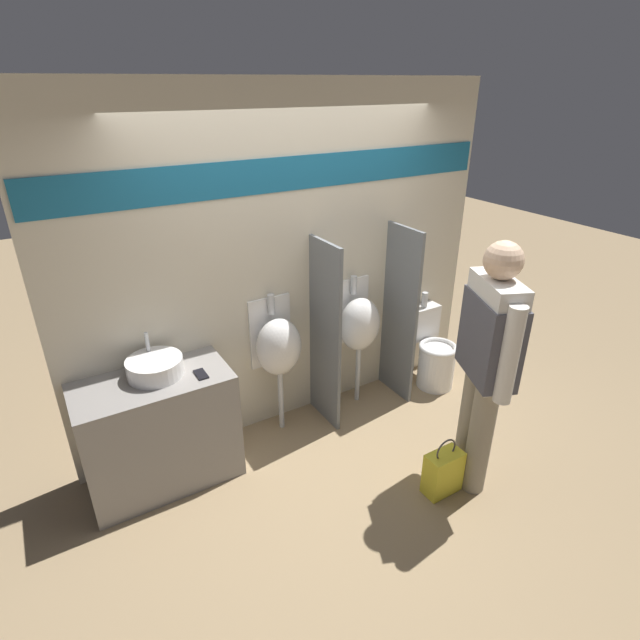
{
  "coord_description": "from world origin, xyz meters",
  "views": [
    {
      "loc": [
        -1.74,
        -2.7,
        2.67
      ],
      "look_at": [
        0.0,
        0.17,
        1.05
      ],
      "focal_mm": 28.0,
      "sensor_mm": 36.0,
      "label": 1
    }
  ],
  "objects_px": {
    "urinal_far": "(359,324)",
    "shopping_bag": "(443,472)",
    "urinal_near_counter": "(278,346)",
    "cell_phone": "(201,374)",
    "sink_basin": "(155,367)",
    "person_in_vest": "(488,354)",
    "toilet": "(432,353)"
  },
  "relations": [
    {
      "from": "urinal_near_counter",
      "to": "shopping_bag",
      "type": "height_order",
      "value": "urinal_near_counter"
    },
    {
      "from": "cell_phone",
      "to": "person_in_vest",
      "type": "xyz_separation_m",
      "value": [
        1.59,
        -1.05,
        0.2
      ]
    },
    {
      "from": "urinal_near_counter",
      "to": "toilet",
      "type": "distance_m",
      "value": 1.63
    },
    {
      "from": "sink_basin",
      "to": "shopping_bag",
      "type": "distance_m",
      "value": 2.13
    },
    {
      "from": "cell_phone",
      "to": "urinal_near_counter",
      "type": "relative_size",
      "value": 0.12
    },
    {
      "from": "sink_basin",
      "to": "shopping_bag",
      "type": "relative_size",
      "value": 0.83
    },
    {
      "from": "cell_phone",
      "to": "urinal_near_counter",
      "type": "bearing_deg",
      "value": 17.59
    },
    {
      "from": "urinal_near_counter",
      "to": "shopping_bag",
      "type": "bearing_deg",
      "value": -63.1
    },
    {
      "from": "cell_phone",
      "to": "urinal_near_counter",
      "type": "distance_m",
      "value": 0.74
    },
    {
      "from": "cell_phone",
      "to": "shopping_bag",
      "type": "bearing_deg",
      "value": -37.9
    },
    {
      "from": "person_in_vest",
      "to": "cell_phone",
      "type": "bearing_deg",
      "value": 81.04
    },
    {
      "from": "toilet",
      "to": "shopping_bag",
      "type": "height_order",
      "value": "toilet"
    },
    {
      "from": "urinal_near_counter",
      "to": "shopping_bag",
      "type": "relative_size",
      "value": 2.59
    },
    {
      "from": "urinal_near_counter",
      "to": "person_in_vest",
      "type": "xyz_separation_m",
      "value": [
        0.9,
        -1.27,
        0.28
      ]
    },
    {
      "from": "person_in_vest",
      "to": "urinal_far",
      "type": "bearing_deg",
      "value": 29.77
    },
    {
      "from": "sink_basin",
      "to": "urinal_near_counter",
      "type": "distance_m",
      "value": 0.97
    },
    {
      "from": "cell_phone",
      "to": "shopping_bag",
      "type": "xyz_separation_m",
      "value": [
        1.34,
        -1.04,
        -0.69
      ]
    },
    {
      "from": "urinal_far",
      "to": "shopping_bag",
      "type": "height_order",
      "value": "urinal_far"
    },
    {
      "from": "urinal_far",
      "to": "shopping_bag",
      "type": "relative_size",
      "value": 2.59
    },
    {
      "from": "cell_phone",
      "to": "urinal_far",
      "type": "distance_m",
      "value": 1.49
    },
    {
      "from": "sink_basin",
      "to": "person_in_vest",
      "type": "xyz_separation_m",
      "value": [
        1.86,
        -1.21,
        0.14
      ]
    },
    {
      "from": "cell_phone",
      "to": "sink_basin",
      "type": "bearing_deg",
      "value": 148.95
    },
    {
      "from": "urinal_near_counter",
      "to": "cell_phone",
      "type": "bearing_deg",
      "value": -162.41
    },
    {
      "from": "cell_phone",
      "to": "toilet",
      "type": "relative_size",
      "value": 0.16
    },
    {
      "from": "toilet",
      "to": "urinal_far",
      "type": "bearing_deg",
      "value": 169.9
    },
    {
      "from": "cell_phone",
      "to": "shopping_bag",
      "type": "distance_m",
      "value": 1.83
    },
    {
      "from": "toilet",
      "to": "person_in_vest",
      "type": "height_order",
      "value": "person_in_vest"
    },
    {
      "from": "urinal_far",
      "to": "toilet",
      "type": "relative_size",
      "value": 1.34
    },
    {
      "from": "urinal_near_counter",
      "to": "person_in_vest",
      "type": "relative_size",
      "value": 0.65
    },
    {
      "from": "sink_basin",
      "to": "cell_phone",
      "type": "height_order",
      "value": "sink_basin"
    },
    {
      "from": "urinal_far",
      "to": "sink_basin",
      "type": "bearing_deg",
      "value": -177.92
    },
    {
      "from": "urinal_near_counter",
      "to": "person_in_vest",
      "type": "distance_m",
      "value": 1.58
    }
  ]
}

